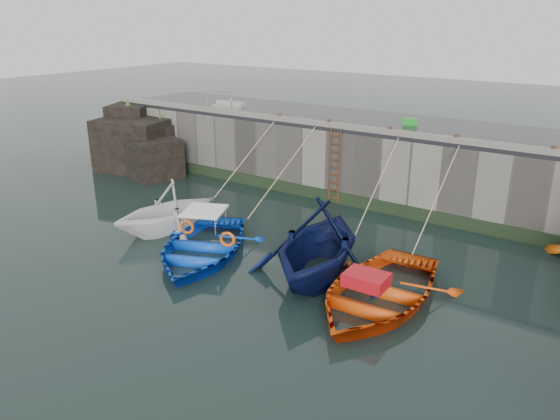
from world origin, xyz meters
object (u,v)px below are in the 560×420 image
Objects in this scene: bollard_c at (390,130)px; bollard_d at (457,138)px; boat_near_blue at (202,255)px; boat_near_blacktrim at (317,276)px; bollard_b at (329,123)px; boat_near_white at (169,230)px; fish_crate at (410,122)px; bollard_a at (279,117)px; bollard_e at (553,150)px; boat_near_navy at (377,302)px; ladder at (334,166)px.

bollard_d is (2.60, 0.00, 0.00)m from bollard_c.
boat_near_blue is 1.04× the size of boat_near_blacktrim.
boat_near_blacktrim is 18.28× the size of bollard_b.
boat_near_blue is at bearing 178.88° from boat_near_blacktrim.
bollard_d is at bearing 52.43° from boat_near_white.
bollard_a is (-5.14, -2.19, 0.00)m from fish_crate.
boat_near_blacktrim is at bearing -127.24° from bollard_e.
boat_near_white is at bearing -141.80° from bollard_d.
boat_near_white is at bearing -141.89° from fish_crate.
boat_near_white is 7.89m from bollard_b.
boat_near_blacktrim is 18.28× the size of bollard_e.
bollard_d is 1.00× the size of bollard_e.
boat_near_navy is 10.27m from fish_crate.
bollard_a is 7.80m from bollard_d.
boat_near_navy is 8.34m from bollard_c.
bollard_c is at bearing 0.00° from bollard_a.
boat_near_white is 14.77× the size of bollard_d.
boat_near_white is 0.78× the size of boat_near_blue.
fish_crate is at bearing 71.35° from boat_near_white.
boat_near_blue is at bearing -127.53° from bollard_d.
bollard_e is at bearing 0.00° from bollard_c.
bollard_a is 2.50m from bollard_b.
boat_near_navy is (5.17, -6.72, -1.59)m from ladder.
ladder is 0.63× the size of boat_near_blacktrim.
boat_near_blue is 6.14m from boat_near_navy.
boat_near_navy is (6.12, 0.44, 0.00)m from boat_near_blue.
bollard_c is 5.80m from bollard_e.
boat_near_navy is at bearing 10.67° from boat_near_white.
boat_near_blacktrim reaches higher than boat_near_navy.
bollard_b reaches higher than fish_crate.
bollard_d reaches higher than boat_near_navy.
bollard_b is (-5.67, 7.06, 3.30)m from boat_near_navy.
ladder is 2.81m from bollard_c.
boat_near_white is 0.75× the size of boat_near_navy.
boat_near_navy is (2.20, -0.44, 0.00)m from boat_near_blacktrim.
bollard_c is (2.20, 0.34, 1.71)m from ladder.
bollard_e is at bearing 2.40° from ladder.
bollard_a is (-3.00, 0.34, 1.71)m from ladder.
bollard_e is (3.20, 0.00, 0.00)m from bollard_d.
boat_near_blue is at bearing -126.77° from fish_crate.
bollard_d is (5.76, 7.49, 3.30)m from boat_near_blue.
boat_near_blacktrim reaches higher than boat_near_blue.
bollard_e is at bearing -39.48° from fish_crate.
fish_crate is 2.19m from bollard_c.
boat_near_white reaches higher than boat_near_blue.
boat_near_navy is 19.75× the size of bollard_b.
boat_near_white is 2.71m from boat_near_blue.
ladder is 11.43× the size of bollard_a.
bollard_e is (8.50, 0.00, 0.00)m from bollard_b.
boat_near_white is 10.88m from fish_crate.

